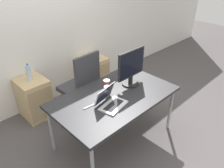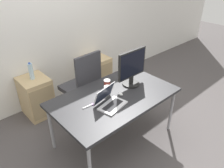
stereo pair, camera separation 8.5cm
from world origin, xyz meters
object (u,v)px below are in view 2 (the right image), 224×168
at_px(cabinet_left, 36,97).
at_px(coffee_cup_brown, 107,84).
at_px(monitor, 132,68).
at_px(office_chair, 82,92).
at_px(cabinet_right, 96,73).
at_px(coffee_cup_white, 107,90).
at_px(water_bottle, 31,71).
at_px(laptop_center, 110,102).
at_px(mouse, 121,94).

xyz_separation_m(cabinet_left, coffee_cup_brown, (0.58, -1.04, 0.45)).
distance_m(monitor, coffee_cup_brown, 0.39).
xyz_separation_m(office_chair, coffee_cup_brown, (0.04, -0.55, 0.36)).
height_order(cabinet_right, coffee_cup_white, coffee_cup_white).
bearing_deg(cabinet_left, office_chair, -42.09).
xyz_separation_m(water_bottle, coffee_cup_white, (0.50, -1.14, -0.00)).
distance_m(water_bottle, coffee_cup_brown, 1.19).
xyz_separation_m(cabinet_left, monitor, (0.89, -1.19, 0.64)).
xyz_separation_m(laptop_center, coffee_cup_brown, (0.23, 0.31, 0.01)).
relative_size(cabinet_left, coffee_cup_white, 6.45).
height_order(cabinet_left, mouse, mouse).
xyz_separation_m(laptop_center, coffee_cup_white, (0.15, 0.21, 0.00)).
height_order(laptop_center, coffee_cup_white, laptop_center).
distance_m(cabinet_right, coffee_cup_brown, 1.30).
xyz_separation_m(office_chair, laptop_center, (-0.19, -0.86, 0.35)).
bearing_deg(coffee_cup_brown, laptop_center, -126.43).
bearing_deg(cabinet_right, water_bottle, 179.90).
height_order(laptop_center, coffee_cup_brown, laptop_center).
relative_size(water_bottle, coffee_cup_white, 2.67).
distance_m(water_bottle, monitor, 1.50).
bearing_deg(cabinet_left, mouse, -65.30).
relative_size(cabinet_right, laptop_center, 1.72).
bearing_deg(monitor, cabinet_right, 74.73).
height_order(water_bottle, coffee_cup_white, water_bottle).
bearing_deg(laptop_center, cabinet_right, 57.53).
bearing_deg(laptop_center, coffee_cup_white, 55.48).
xyz_separation_m(cabinet_right, coffee_cup_white, (-0.71, -1.14, 0.44)).
height_order(monitor, coffee_cup_white, monitor).
relative_size(monitor, mouse, 7.35).
bearing_deg(mouse, water_bottle, 114.67).
relative_size(monitor, coffee_cup_white, 4.98).
height_order(office_chair, monitor, monitor).
bearing_deg(monitor, mouse, -161.44).
height_order(cabinet_left, coffee_cup_brown, coffee_cup_brown).
relative_size(cabinet_right, mouse, 9.51).
bearing_deg(cabinet_right, coffee_cup_white, -122.07).
xyz_separation_m(monitor, coffee_cup_white, (-0.39, 0.05, -0.20)).
height_order(monitor, mouse, monitor).
height_order(office_chair, coffee_cup_brown, office_chair).
xyz_separation_m(cabinet_right, water_bottle, (-1.21, 0.00, 0.45)).
bearing_deg(monitor, office_chair, 116.39).
height_order(office_chair, water_bottle, office_chair).
relative_size(laptop_center, coffee_cup_white, 3.75).
bearing_deg(office_chair, cabinet_right, 36.06).
height_order(cabinet_left, cabinet_right, same).
relative_size(cabinet_right, coffee_cup_white, 6.45).
bearing_deg(coffee_cup_brown, monitor, -25.49).
bearing_deg(office_chair, coffee_cup_brown, -85.87).
height_order(water_bottle, coffee_cup_brown, water_bottle).
relative_size(office_chair, laptop_center, 2.92).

